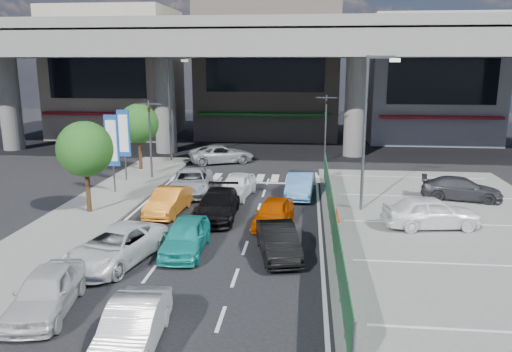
# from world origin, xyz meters

# --- Properties ---
(ground) EXTENTS (120.00, 120.00, 0.00)m
(ground) POSITION_xyz_m (0.00, 0.00, 0.00)
(ground) COLOR black
(ground) RESTS_ON ground
(parking_lot) EXTENTS (12.00, 28.00, 0.06)m
(parking_lot) POSITION_xyz_m (11.00, 2.00, 0.03)
(parking_lot) COLOR slate
(parking_lot) RESTS_ON ground
(sidewalk_left) EXTENTS (4.00, 30.00, 0.12)m
(sidewalk_left) POSITION_xyz_m (-7.00, 4.00, 0.06)
(sidewalk_left) COLOR slate
(sidewalk_left) RESTS_ON ground
(fence_run) EXTENTS (0.16, 22.00, 1.80)m
(fence_run) POSITION_xyz_m (5.30, 1.00, 0.90)
(fence_run) COLOR #1F5A2F
(fence_run) RESTS_ON ground
(expressway) EXTENTS (64.00, 14.00, 10.75)m
(expressway) POSITION_xyz_m (0.00, 22.00, 8.76)
(expressway) COLOR slate
(expressway) RESTS_ON ground
(building_west) EXTENTS (12.00, 10.90, 13.00)m
(building_west) POSITION_xyz_m (-16.00, 31.97, 6.49)
(building_west) COLOR gray
(building_west) RESTS_ON ground
(building_center) EXTENTS (14.00, 10.90, 15.00)m
(building_center) POSITION_xyz_m (0.00, 32.97, 7.49)
(building_center) COLOR gray
(building_center) RESTS_ON ground
(building_east) EXTENTS (12.00, 10.90, 12.00)m
(building_east) POSITION_xyz_m (16.00, 31.97, 5.99)
(building_east) COLOR gray
(building_east) RESTS_ON ground
(traffic_light_left) EXTENTS (1.60, 1.24, 5.20)m
(traffic_light_left) POSITION_xyz_m (-6.20, 12.00, 3.94)
(traffic_light_left) COLOR #595B60
(traffic_light_left) RESTS_ON ground
(traffic_light_right) EXTENTS (1.60, 1.24, 5.20)m
(traffic_light_right) POSITION_xyz_m (5.50, 19.00, 3.94)
(traffic_light_right) COLOR #595B60
(traffic_light_right) RESTS_ON ground
(street_lamp_right) EXTENTS (1.65, 0.22, 8.00)m
(street_lamp_right) POSITION_xyz_m (7.17, 6.00, 4.77)
(street_lamp_right) COLOR #595B60
(street_lamp_right) RESTS_ON ground
(street_lamp_left) EXTENTS (1.65, 0.22, 8.00)m
(street_lamp_left) POSITION_xyz_m (-6.33, 18.00, 4.77)
(street_lamp_left) COLOR #595B60
(street_lamp_left) RESTS_ON ground
(signboard_near) EXTENTS (0.80, 0.14, 4.70)m
(signboard_near) POSITION_xyz_m (-7.20, 7.99, 3.06)
(signboard_near) COLOR #595B60
(signboard_near) RESTS_ON ground
(signboard_far) EXTENTS (0.80, 0.14, 4.70)m
(signboard_far) POSITION_xyz_m (-7.60, 10.99, 3.06)
(signboard_far) COLOR #595B60
(signboard_far) RESTS_ON ground
(tree_near) EXTENTS (2.80, 2.80, 4.80)m
(tree_near) POSITION_xyz_m (-7.00, 4.00, 3.39)
(tree_near) COLOR #382314
(tree_near) RESTS_ON ground
(tree_far) EXTENTS (2.80, 2.80, 4.80)m
(tree_far) POSITION_xyz_m (-7.80, 14.50, 3.39)
(tree_far) COLOR #382314
(tree_far) RESTS_ON ground
(van_white_back_left) EXTENTS (2.24, 4.25, 1.38)m
(van_white_back_left) POSITION_xyz_m (-3.88, -6.11, 0.69)
(van_white_back_left) COLOR silver
(van_white_back_left) RESTS_ON ground
(hatch_white_back_mid) EXTENTS (1.64, 4.05, 1.31)m
(hatch_white_back_mid) POSITION_xyz_m (-0.51, -7.82, 0.65)
(hatch_white_back_mid) COLOR white
(hatch_white_back_mid) RESTS_ON ground
(sedan_white_mid_left) EXTENTS (3.37, 5.36, 1.38)m
(sedan_white_mid_left) POSITION_xyz_m (-3.22, -2.09, 0.69)
(sedan_white_mid_left) COLOR white
(sedan_white_mid_left) RESTS_ON ground
(taxi_teal_mid) EXTENTS (1.74, 4.09, 1.38)m
(taxi_teal_mid) POSITION_xyz_m (-0.77, -0.72, 0.69)
(taxi_teal_mid) COLOR teal
(taxi_teal_mid) RESTS_ON ground
(hatch_black_mid_right) EXTENTS (2.20, 4.18, 1.31)m
(hatch_black_mid_right) POSITION_xyz_m (3.03, -0.79, 0.66)
(hatch_black_mid_right) COLOR black
(hatch_black_mid_right) RESTS_ON ground
(taxi_orange_left) EXTENTS (1.68, 4.11, 1.33)m
(taxi_orange_left) POSITION_xyz_m (-2.92, 4.43, 0.66)
(taxi_orange_left) COLOR orange
(taxi_orange_left) RESTS_ON ground
(sedan_black_mid) EXTENTS (2.07, 4.78, 1.37)m
(sedan_black_mid) POSITION_xyz_m (-0.28, 4.00, 0.69)
(sedan_black_mid) COLOR black
(sedan_black_mid) RESTS_ON ground
(taxi_orange_right) EXTENTS (2.08, 4.01, 1.31)m
(taxi_orange_right) POSITION_xyz_m (2.59, 3.05, 0.65)
(taxi_orange_right) COLOR #C34400
(taxi_orange_right) RESTS_ON ground
(wagon_silver_front_left) EXTENTS (2.84, 5.20, 1.38)m
(wagon_silver_front_left) POSITION_xyz_m (-2.71, 8.61, 0.69)
(wagon_silver_front_left) COLOR #B6B7BE
(wagon_silver_front_left) RESTS_ON ground
(sedan_white_front_mid) EXTENTS (2.18, 4.24, 1.38)m
(sedan_white_front_mid) POSITION_xyz_m (0.11, 8.03, 0.69)
(sedan_white_front_mid) COLOR white
(sedan_white_front_mid) RESTS_ON ground
(kei_truck_front_right) EXTENTS (1.69, 4.26, 1.38)m
(kei_truck_front_right) POSITION_xyz_m (3.75, 8.46, 0.69)
(kei_truck_front_right) COLOR #497CBB
(kei_truck_front_right) RESTS_ON ground
(crossing_wagon_silver) EXTENTS (5.48, 4.09, 1.38)m
(crossing_wagon_silver) POSITION_xyz_m (-2.47, 17.82, 0.69)
(crossing_wagon_silver) COLOR #95999C
(crossing_wagon_silver) RESTS_ON ground
(parked_sedan_white) EXTENTS (4.67, 2.45, 1.51)m
(parked_sedan_white) POSITION_xyz_m (9.95, 3.36, 0.82)
(parked_sedan_white) COLOR white
(parked_sedan_white) RESTS_ON parking_lot
(parked_sedan_dgrey) EXTENTS (4.63, 2.67, 1.26)m
(parked_sedan_dgrey) POSITION_xyz_m (12.83, 8.61, 0.69)
(parked_sedan_dgrey) COLOR #35353A
(parked_sedan_dgrey) RESTS_ON parking_lot
(traffic_cone) EXTENTS (0.40, 0.40, 0.76)m
(traffic_cone) POSITION_xyz_m (5.60, 3.71, 0.44)
(traffic_cone) COLOR red
(traffic_cone) RESTS_ON parking_lot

